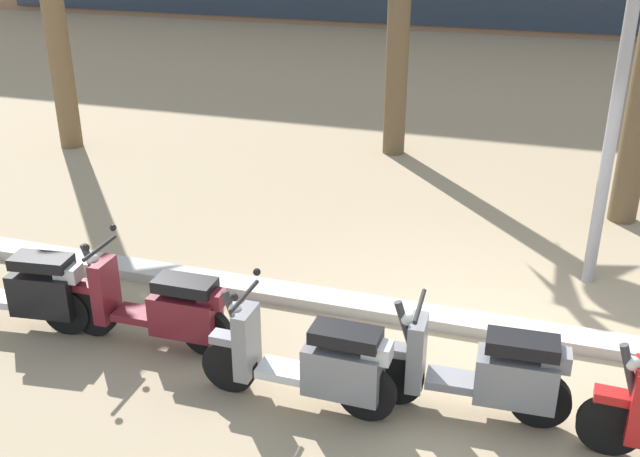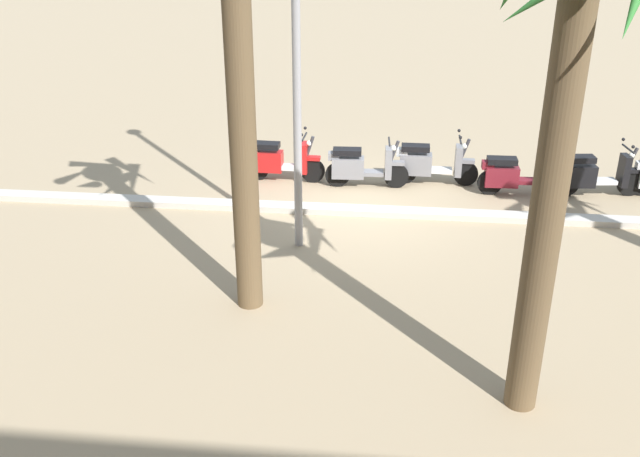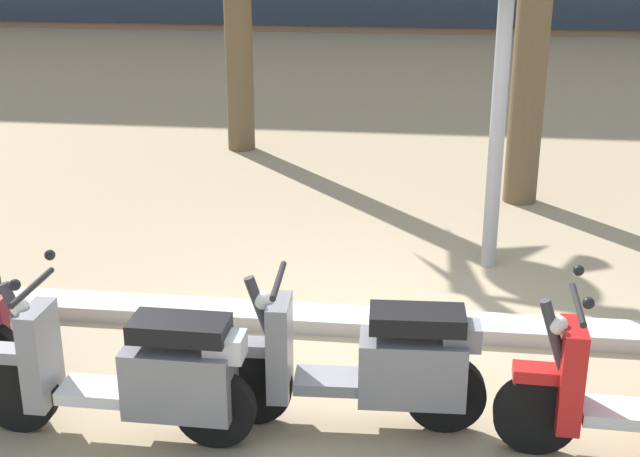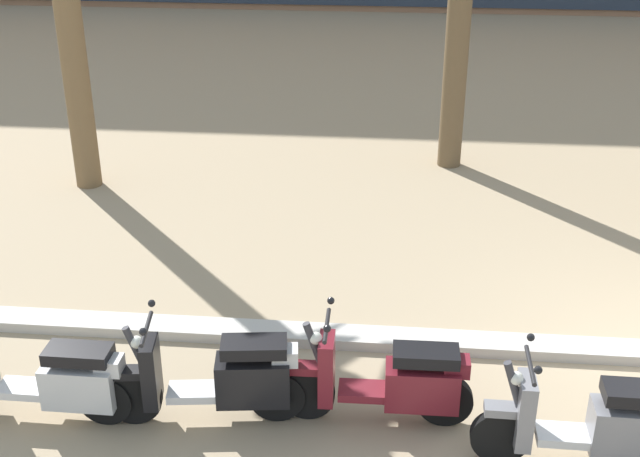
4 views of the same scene
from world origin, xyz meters
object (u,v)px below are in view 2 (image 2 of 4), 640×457
object	(u,v)px
scooter_grey_mid_centre	(360,167)
scooter_red_second_in_line	(279,161)
scooter_maroon_tail_end	(515,175)
scooter_grey_gap_after_mid	(429,163)
scooter_black_last_in_row	(592,175)
palm_tree_near_sign	(571,59)

from	to	relation	value
scooter_grey_mid_centre	scooter_red_second_in_line	size ratio (longest dim) A/B	1.01
scooter_maroon_tail_end	scooter_red_second_in_line	xyz separation A→B (m)	(5.00, -0.31, 0.01)
scooter_maroon_tail_end	scooter_red_second_in_line	bearing A→B (deg)	-3.56
scooter_maroon_tail_end	scooter_grey_gap_after_mid	world-z (taller)	same
scooter_black_last_in_row	scooter_grey_gap_after_mid	distance (m)	3.34
scooter_red_second_in_line	palm_tree_near_sign	size ratio (longest dim) A/B	0.30
scooter_grey_mid_centre	scooter_red_second_in_line	xyz separation A→B (m)	(1.79, -0.18, 0.00)
scooter_maroon_tail_end	palm_tree_near_sign	world-z (taller)	palm_tree_near_sign
scooter_black_last_in_row	scooter_red_second_in_line	size ratio (longest dim) A/B	1.06
scooter_red_second_in_line	scooter_maroon_tail_end	bearing A→B (deg)	176.44
scooter_black_last_in_row	scooter_grey_mid_centre	bearing A→B (deg)	0.05
scooter_black_last_in_row	palm_tree_near_sign	size ratio (longest dim) A/B	0.32
scooter_maroon_tail_end	scooter_grey_gap_after_mid	size ratio (longest dim) A/B	0.99
scooter_red_second_in_line	palm_tree_near_sign	bearing A→B (deg)	120.16
scooter_grey_gap_after_mid	scooter_red_second_in_line	size ratio (longest dim) A/B	1.04
scooter_black_last_in_row	scooter_grey_gap_after_mid	bearing A→B (deg)	-5.64
scooter_maroon_tail_end	scooter_grey_mid_centre	distance (m)	3.21
scooter_black_last_in_row	scooter_red_second_in_line	world-z (taller)	same
palm_tree_near_sign	scooter_black_last_in_row	bearing A→B (deg)	-108.88
scooter_red_second_in_line	palm_tree_near_sign	distance (m)	9.10
scooter_maroon_tail_end	scooter_grey_mid_centre	bearing A→B (deg)	-2.37
scooter_grey_mid_centre	scooter_black_last_in_row	bearing A→B (deg)	-179.95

